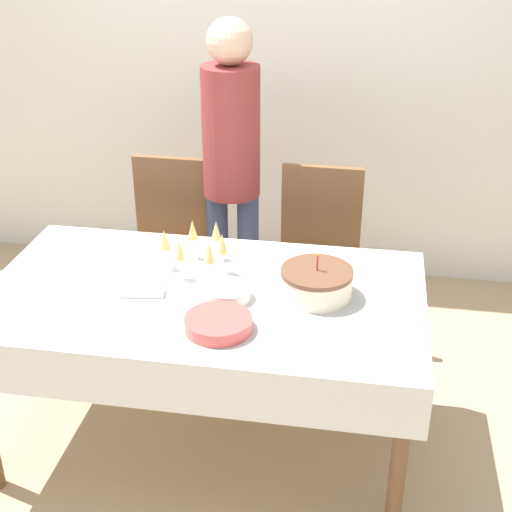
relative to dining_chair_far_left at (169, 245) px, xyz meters
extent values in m
plane|color=tan|center=(0.38, -0.80, -0.53)|extent=(12.00, 12.00, 0.00)
cube|color=silver|center=(0.38, 0.90, 0.82)|extent=(8.00, 0.05, 2.70)
cube|color=white|center=(0.38, -0.80, 0.20)|extent=(1.69, 0.93, 0.03)
cube|color=white|center=(0.38, -0.80, 0.11)|extent=(1.72, 0.96, 0.21)
cylinder|color=brown|center=(1.16, -1.21, -0.17)|extent=(0.06, 0.06, 0.72)
cylinder|color=brown|center=(-0.41, -0.39, -0.17)|extent=(0.06, 0.06, 0.72)
cylinder|color=brown|center=(1.16, -0.39, -0.17)|extent=(0.06, 0.06, 0.72)
cube|color=brown|center=(0.00, -0.08, -0.09)|extent=(0.43, 0.43, 0.04)
cube|color=brown|center=(0.00, 0.11, 0.18)|extent=(0.40, 0.04, 0.50)
cylinder|color=brown|center=(0.18, -0.27, -0.32)|extent=(0.04, 0.04, 0.42)
cylinder|color=brown|center=(-0.18, -0.26, -0.32)|extent=(0.04, 0.04, 0.42)
cylinder|color=brown|center=(0.18, 0.09, -0.32)|extent=(0.04, 0.04, 0.42)
cylinder|color=brown|center=(-0.18, 0.10, -0.32)|extent=(0.04, 0.04, 0.42)
cube|color=brown|center=(0.76, -0.08, -0.09)|extent=(0.43, 0.43, 0.04)
cube|color=brown|center=(0.76, 0.11, 0.18)|extent=(0.40, 0.04, 0.50)
cylinder|color=brown|center=(0.93, -0.27, -0.32)|extent=(0.04, 0.04, 0.42)
cylinder|color=brown|center=(0.57, -0.26, -0.32)|extent=(0.04, 0.04, 0.42)
cylinder|color=brown|center=(0.94, 0.09, -0.32)|extent=(0.04, 0.04, 0.42)
cylinder|color=brown|center=(0.58, 0.10, -0.32)|extent=(0.04, 0.04, 0.42)
cylinder|color=beige|center=(0.82, -0.76, 0.27)|extent=(0.27, 0.27, 0.09)
cylinder|color=brown|center=(0.82, -0.76, 0.32)|extent=(0.28, 0.28, 0.02)
cylinder|color=#E53F3F|center=(0.82, -0.76, 0.36)|extent=(0.01, 0.01, 0.06)
sphere|color=#F9CC4C|center=(0.82, -0.76, 0.40)|extent=(0.01, 0.01, 0.01)
cylinder|color=silver|center=(0.32, -0.64, 0.22)|extent=(0.35, 0.35, 0.01)
cylinder|color=silver|center=(0.42, -0.65, 0.23)|extent=(0.05, 0.05, 0.00)
cylinder|color=silver|center=(0.42, -0.65, 0.27)|extent=(0.01, 0.01, 0.08)
cone|color=#E0CC72|center=(0.42, -0.65, 0.36)|extent=(0.04, 0.04, 0.08)
cylinder|color=silver|center=(0.37, -0.53, 0.23)|extent=(0.05, 0.05, 0.00)
cylinder|color=silver|center=(0.37, -0.53, 0.27)|extent=(0.01, 0.01, 0.08)
cone|color=#E0CC72|center=(0.37, -0.53, 0.36)|extent=(0.04, 0.04, 0.08)
cylinder|color=silver|center=(0.27, -0.54, 0.23)|extent=(0.05, 0.05, 0.00)
cylinder|color=silver|center=(0.27, -0.54, 0.27)|extent=(0.01, 0.01, 0.08)
cone|color=#E0CC72|center=(0.27, -0.54, 0.36)|extent=(0.04, 0.04, 0.08)
cylinder|color=silver|center=(0.18, -0.65, 0.23)|extent=(0.05, 0.05, 0.00)
cylinder|color=silver|center=(0.18, -0.65, 0.27)|extent=(0.01, 0.01, 0.08)
cone|color=#E0CC72|center=(0.18, -0.65, 0.36)|extent=(0.04, 0.04, 0.08)
cylinder|color=silver|center=(0.27, -0.73, 0.23)|extent=(0.05, 0.05, 0.00)
cylinder|color=silver|center=(0.27, -0.73, 0.27)|extent=(0.01, 0.01, 0.08)
cone|color=#E0CC72|center=(0.27, -0.73, 0.36)|extent=(0.04, 0.04, 0.08)
cylinder|color=silver|center=(0.39, -0.73, 0.23)|extent=(0.05, 0.05, 0.00)
cylinder|color=silver|center=(0.39, -0.73, 0.27)|extent=(0.01, 0.01, 0.08)
cone|color=#E0CC72|center=(0.39, -0.73, 0.36)|extent=(0.04, 0.04, 0.08)
cylinder|color=#CC4C47|center=(0.49, -1.06, 0.22)|extent=(0.24, 0.24, 0.01)
cylinder|color=#CC4C47|center=(0.49, -1.06, 0.23)|extent=(0.24, 0.24, 0.01)
cylinder|color=#CC4C47|center=(0.49, -1.06, 0.24)|extent=(0.24, 0.24, 0.01)
cylinder|color=#CC4C47|center=(0.49, -1.06, 0.24)|extent=(0.24, 0.24, 0.01)
cylinder|color=#CC4C47|center=(0.49, -1.06, 0.25)|extent=(0.24, 0.24, 0.01)
cylinder|color=#CC4C47|center=(0.49, -1.06, 0.26)|extent=(0.24, 0.24, 0.01)
cylinder|color=#CC4C47|center=(0.49, -1.06, 0.27)|extent=(0.24, 0.24, 0.01)
cylinder|color=silver|center=(0.48, -0.84, 0.22)|extent=(0.18, 0.18, 0.01)
cylinder|color=silver|center=(0.48, -0.84, 0.23)|extent=(0.18, 0.18, 0.01)
cylinder|color=silver|center=(0.48, -0.84, 0.24)|extent=(0.18, 0.18, 0.01)
cylinder|color=silver|center=(0.48, -0.84, 0.24)|extent=(0.18, 0.18, 0.01)
cylinder|color=silver|center=(0.48, -0.84, 0.25)|extent=(0.18, 0.18, 0.01)
cylinder|color=silver|center=(0.48, -0.84, 0.26)|extent=(0.18, 0.18, 0.01)
cylinder|color=silver|center=(0.48, -0.84, 0.27)|extent=(0.18, 0.18, 0.01)
cube|color=silver|center=(0.82, -0.98, 0.22)|extent=(0.30, 0.06, 0.00)
cube|color=silver|center=(0.15, -0.87, 0.23)|extent=(0.18, 0.08, 0.02)
cube|color=white|center=(0.14, -0.71, 0.23)|extent=(0.15, 0.15, 0.01)
cylinder|color=#3F4C72|center=(0.23, 0.09, -0.13)|extent=(0.11, 0.11, 0.80)
cylinder|color=#3F4C72|center=(0.39, 0.09, -0.13)|extent=(0.11, 0.11, 0.80)
cylinder|color=maroon|center=(0.31, 0.09, 0.58)|extent=(0.28, 0.28, 0.63)
sphere|color=#D8B293|center=(0.31, 0.09, 1.01)|extent=(0.22, 0.22, 0.22)
camera|label=1|loc=(0.98, -3.15, 1.62)|focal=50.00mm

